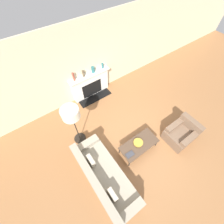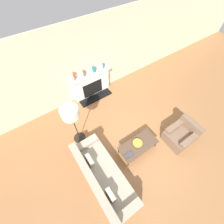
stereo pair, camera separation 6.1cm
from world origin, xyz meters
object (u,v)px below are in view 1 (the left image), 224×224
(coffee_table, at_px, (139,145))
(mantel_vase_center_right, at_px, (93,70))
(book, at_px, (130,154))
(mantel_vase_center_left, at_px, (83,74))
(fireplace, at_px, (91,85))
(floor_lamp, at_px, (71,115))
(mantel_vase_left, at_px, (74,77))
(couch, at_px, (104,177))
(mantel_vase_right, at_px, (103,66))
(armchair_near, at_px, (181,133))
(bowl, at_px, (138,143))

(coffee_table, height_order, mantel_vase_center_right, mantel_vase_center_right)
(book, relative_size, mantel_vase_center_left, 1.05)
(fireplace, relative_size, floor_lamp, 0.99)
(book, xyz_separation_m, mantel_vase_left, (-0.09, 3.07, 0.83))
(couch, distance_m, floor_lamp, 1.93)
(mantel_vase_right, bearing_deg, armchair_near, -77.84)
(mantel_vase_right, bearing_deg, mantel_vase_center_left, 180.00)
(couch, xyz_separation_m, bowl, (1.40, 0.19, 0.14))
(floor_lamp, bearing_deg, mantel_vase_center_right, 44.04)
(fireplace, bearing_deg, bowl, -91.23)
(fireplace, bearing_deg, coffee_table, -91.06)
(couch, height_order, coffee_table, couch)
(coffee_table, bearing_deg, mantel_vase_center_right, 85.20)
(book, height_order, mantel_vase_center_left, mantel_vase_center_left)
(coffee_table, relative_size, mantel_vase_center_right, 5.44)
(book, relative_size, floor_lamp, 0.16)
(couch, distance_m, book, 0.97)
(armchair_near, bearing_deg, book, -102.64)
(armchair_near, relative_size, mantel_vase_center_left, 3.56)
(book, relative_size, mantel_vase_left, 0.78)
(armchair_near, distance_m, mantel_vase_center_right, 3.77)
(bowl, height_order, mantel_vase_left, mantel_vase_left)
(couch, bearing_deg, fireplace, -25.20)
(coffee_table, bearing_deg, floor_lamp, 133.42)
(couch, height_order, mantel_vase_center_left, mantel_vase_center_left)
(couch, relative_size, book, 8.78)
(book, xyz_separation_m, floor_lamp, (-0.91, 1.52, 1.02))
(book, height_order, mantel_vase_right, mantel_vase_right)
(fireplace, xyz_separation_m, floor_lamp, (-1.41, -1.53, 0.90))
(fireplace, bearing_deg, mantel_vase_center_right, 4.43)
(coffee_table, distance_m, floor_lamp, 2.23)
(mantel_vase_center_right, bearing_deg, mantel_vase_center_left, 180.00)
(couch, height_order, mantel_vase_right, mantel_vase_right)
(floor_lamp, bearing_deg, fireplace, 47.48)
(couch, xyz_separation_m, mantel_vase_right, (2.07, 3.12, 0.87))
(fireplace, height_order, book, fireplace)
(couch, xyz_separation_m, book, (0.96, 0.05, 0.11))
(couch, distance_m, coffee_table, 1.41)
(mantel_vase_center_right, height_order, mantel_vase_right, mantel_vase_center_right)
(fireplace, xyz_separation_m, mantel_vase_right, (0.61, 0.02, 0.64))
(coffee_table, xyz_separation_m, mantel_vase_right, (0.66, 2.98, 0.80))
(fireplace, bearing_deg, book, -99.25)
(fireplace, distance_m, armchair_near, 3.73)
(fireplace, height_order, mantel_vase_center_right, mantel_vase_center_right)
(couch, relative_size, mantel_vase_center_right, 10.20)
(armchair_near, relative_size, coffee_table, 0.73)
(armchair_near, distance_m, mantel_vase_right, 3.66)
(armchair_near, xyz_separation_m, mantel_vase_left, (-1.94, 3.48, 0.93))
(mantel_vase_left, xyz_separation_m, mantel_vase_right, (1.19, 0.00, -0.07))
(bowl, bearing_deg, book, -162.93)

